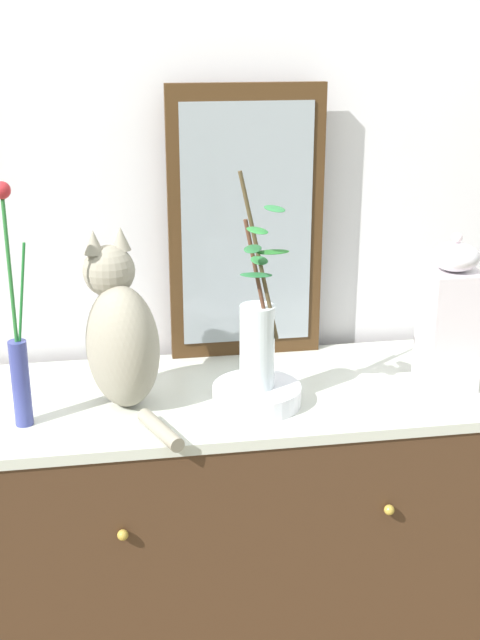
% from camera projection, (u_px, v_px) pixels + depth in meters
% --- Properties ---
extents(wall_back, '(4.40, 0.08, 2.60)m').
position_uv_depth(wall_back, '(220.00, 200.00, 2.14)').
color(wall_back, silver).
rests_on(wall_back, ground_plane).
extents(sideboard, '(1.35, 0.53, 0.90)m').
position_uv_depth(sideboard, '(240.00, 549.00, 2.12)').
color(sideboard, '#442B1B').
rests_on(sideboard, ground_plane).
extents(mirror_leaning, '(0.40, 0.03, 0.70)m').
position_uv_depth(mirror_leaning, '(246.00, 225.00, 2.08)').
color(mirror_leaning, '#412914').
rests_on(mirror_leaning, sideboard).
extents(cat_sitting, '(0.23, 0.38, 0.40)m').
position_uv_depth(cat_sitting, '(121.00, 335.00, 1.85)').
color(cat_sitting, gray).
rests_on(cat_sitting, sideboard).
extents(vase_slim_green, '(0.06, 0.04, 0.54)m').
position_uv_depth(vase_slim_green, '(18.00, 354.00, 1.75)').
color(vase_slim_green, '#383F88').
rests_on(vase_slim_green, sideboard).
extents(bowl_porcelain, '(0.21, 0.21, 0.05)m').
position_uv_depth(bowl_porcelain, '(257.00, 395.00, 1.89)').
color(bowl_porcelain, white).
rests_on(bowl_porcelain, sideboard).
extents(vase_glass_clear, '(0.10, 0.18, 0.50)m').
position_uv_depth(vase_glass_clear, '(258.00, 338.00, 1.84)').
color(vase_glass_clear, silver).
rests_on(vase_glass_clear, bowl_porcelain).
extents(jar_lidded_porcelain, '(0.12, 0.12, 0.38)m').
position_uv_depth(jar_lidded_porcelain, '(450.00, 318.00, 1.94)').
color(jar_lidded_porcelain, silver).
rests_on(jar_lidded_porcelain, sideboard).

